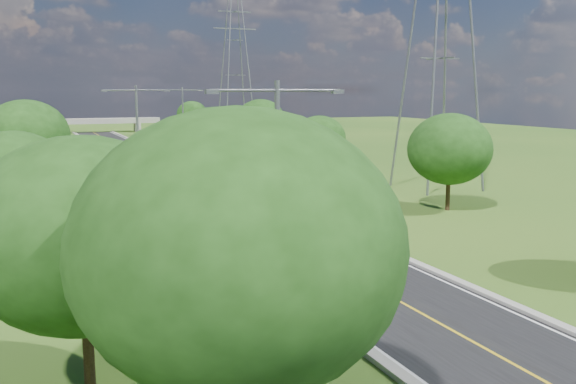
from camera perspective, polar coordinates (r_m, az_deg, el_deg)
name	(u,v)px	position (r m, az deg, el deg)	size (l,w,h in m)	color
ground	(170,175)	(74.30, -10.45, 1.48)	(260.00, 260.00, 0.00)	#224C15
road	(159,169)	(80.12, -11.37, 2.02)	(8.00, 150.00, 0.06)	black
curb_left	(124,170)	(79.39, -14.38, 1.91)	(0.50, 150.00, 0.22)	gray
curb_right	(193,167)	(81.05, -8.43, 2.23)	(0.50, 150.00, 0.22)	gray
speed_limit_sign	(286,185)	(54.73, -0.16, 0.64)	(0.55, 0.09, 2.40)	slate
overpass	(93,122)	(152.97, -16.97, 5.98)	(30.00, 3.00, 3.20)	gray
streetlight_near_left	(277,181)	(26.11, -0.95, 0.97)	(5.90, 0.25, 10.00)	slate
streetlight_mid_left	(138,132)	(57.92, -13.23, 5.19)	(5.90, 0.25, 10.00)	slate
streetlight_far_right	(183,116)	(92.63, -9.32, 6.68)	(5.90, 0.25, 10.00)	slate
power_tower_near	(441,43)	(64.32, 13.42, 12.74)	(9.00, 6.40, 28.00)	slate
power_tower_far	(235,68)	(133.71, -4.70, 10.92)	(9.00, 6.40, 28.00)	slate
tree_la	(83,235)	(20.53, -17.79, -3.62)	(7.14, 7.14, 8.30)	black
tree_lb	(14,177)	(40.31, -23.15, 1.25)	(6.30, 6.30, 7.33)	black
tree_lc	(26,136)	(62.13, -22.23, 4.67)	(7.56, 7.56, 8.79)	black
tree_ld	(6,128)	(86.14, -23.76, 5.20)	(6.72, 6.72, 7.82)	black
tree_le	(26,124)	(110.13, -22.27, 5.65)	(5.88, 5.88, 6.84)	black
tree_lf	(238,250)	(15.20, -4.45, -5.18)	(7.98, 7.98, 9.28)	black
tree_rb	(450,149)	(52.77, 14.17, 3.72)	(6.72, 6.72, 7.82)	black
tree_rc	(319,138)	(71.14, 2.80, 4.80)	(5.88, 5.88, 6.84)	black
tree_rd	(261,120)	(93.94, -2.44, 6.41)	(7.14, 7.14, 8.30)	black
tree_re	(201,122)	(116.11, -7.75, 6.23)	(5.46, 5.46, 6.35)	black
tree_rf	(192,114)	(136.30, -8.53, 6.88)	(6.30, 6.30, 7.33)	black
bus_outbound	(244,180)	(58.75, -3.92, 1.04)	(2.31, 9.86, 2.75)	silver
bus_inbound	(129,154)	(85.66, -13.97, 3.34)	(2.35, 10.05, 2.80)	white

